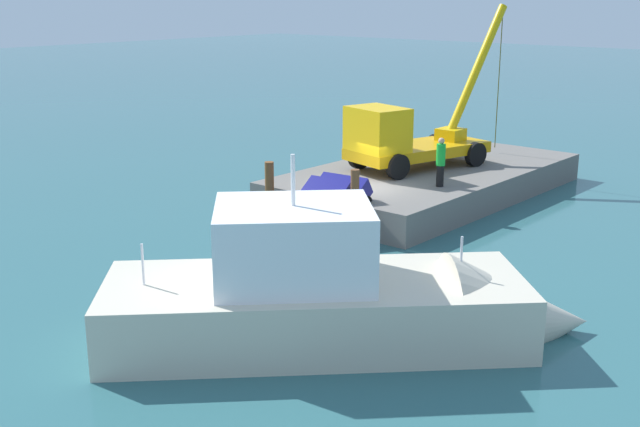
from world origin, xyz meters
The scene contains 8 objects.
ground centered at (0.00, 0.00, 0.00)m, with size 200.00×200.00×0.00m, color #2D6066.
dock centered at (-4.44, 0.00, 0.57)m, with size 13.56×7.23×1.15m, color slate.
crane_truck centered at (-3.44, -0.48, 2.49)m, with size 8.29×3.90×6.52m.
dock_worker centered at (-1.85, 2.21, 2.09)m, with size 0.34×0.34×1.84m.
salvaged_car centered at (3.41, 0.77, 0.70)m, with size 4.11×2.42×3.00m.
moored_yacht centered at (8.60, 6.98, 0.55)m, with size 10.85×10.82×6.10m.
piling_near centered at (2.78, -2.14, 1.11)m, with size 0.33×0.33×2.22m, color brown.
piling_mid centered at (2.71, 1.77, 1.24)m, with size 0.29×0.29×2.49m, color brown.
Camera 1 is at (22.88, 17.61, 8.11)m, focal length 44.54 mm.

